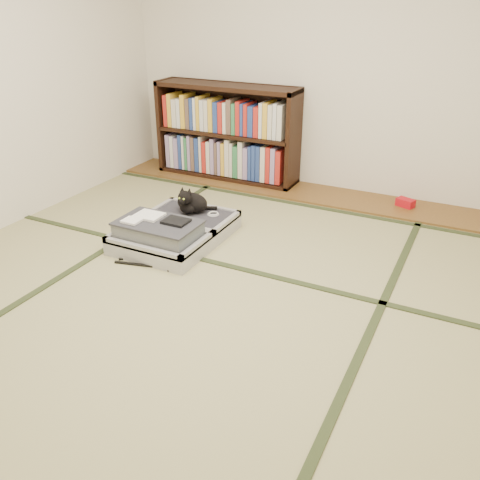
% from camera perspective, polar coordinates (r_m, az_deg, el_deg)
% --- Properties ---
extents(floor, '(4.50, 4.50, 0.00)m').
position_cam_1_polar(floor, '(3.21, -3.61, -6.30)').
color(floor, tan).
rests_on(floor, ground).
extents(wood_strip, '(4.00, 0.50, 0.02)m').
position_cam_1_polar(wood_strip, '(4.86, 8.22, 5.19)').
color(wood_strip, brown).
rests_on(wood_strip, ground).
extents(red_item, '(0.17, 0.14, 0.07)m').
position_cam_1_polar(red_item, '(4.70, 18.08, 4.01)').
color(red_item, red).
rests_on(red_item, wood_strip).
extents(room_shell, '(4.50, 4.50, 4.50)m').
position_cam_1_polar(room_shell, '(2.73, -4.52, 20.69)').
color(room_shell, white).
rests_on(room_shell, ground).
extents(tatami_borders, '(4.00, 4.50, 0.01)m').
position_cam_1_polar(tatami_borders, '(3.58, 0.31, -2.48)').
color(tatami_borders, '#2D381E').
rests_on(tatami_borders, ground).
extents(bookcase, '(1.45, 0.33, 0.93)m').
position_cam_1_polar(bookcase, '(5.14, -1.49, 11.78)').
color(bookcase, black).
rests_on(bookcase, wood_strip).
extents(suitcase, '(0.67, 0.89, 0.26)m').
position_cam_1_polar(suitcase, '(3.86, -7.54, 0.98)').
color(suitcase, '#B1B2B6').
rests_on(suitcase, floor).
extents(cat, '(0.30, 0.30, 0.24)m').
position_cam_1_polar(cat, '(4.05, -5.55, 4.21)').
color(cat, black).
rests_on(cat, suitcase).
extents(cable_coil, '(0.09, 0.09, 0.02)m').
position_cam_1_polar(cable_coil, '(4.03, -3.01, 2.94)').
color(cable_coil, white).
rests_on(cable_coil, suitcase).
extents(hanger, '(0.42, 0.24, 0.01)m').
position_cam_1_polar(hanger, '(3.62, -10.60, -2.55)').
color(hanger, black).
rests_on(hanger, floor).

